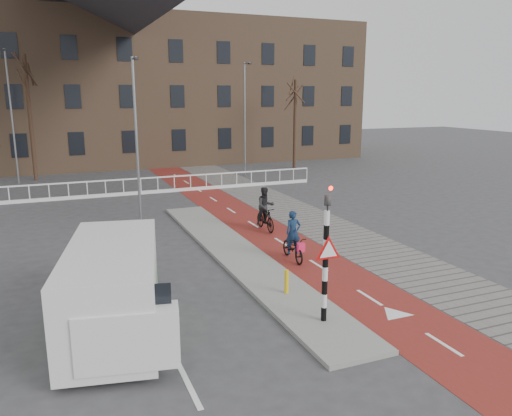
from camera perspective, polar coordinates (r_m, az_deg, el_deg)
name	(u,v)px	position (r m, az deg, el deg)	size (l,w,h in m)	color
ground	(307,293)	(15.09, 5.88, -9.64)	(120.00, 120.00, 0.00)	#38383A
bike_lane	(238,215)	(24.39, -2.07, -0.78)	(2.50, 60.00, 0.01)	maroon
sidewalk	(289,210)	(25.47, 3.85, -0.22)	(3.00, 60.00, 0.01)	slate
curb_island	(238,255)	(18.23, -2.02, -5.36)	(1.80, 16.00, 0.12)	gray
traffic_signal	(326,251)	(12.48, 8.03, -4.85)	(0.80, 0.80, 3.68)	black
bollard	(286,281)	(14.62, 3.51, -8.38)	(0.12, 0.12, 0.69)	#E5BA0C
cyclist_near	(293,244)	(17.70, 4.26, -4.10)	(0.68, 1.71, 1.78)	black
cyclist_far	(265,213)	(21.46, 1.07, -0.52)	(0.81, 1.75, 1.89)	black
van	(113,288)	(12.75, -16.02, -8.80)	(3.01, 5.44, 2.21)	silver
railing	(88,193)	(29.80, -18.70, 1.64)	(28.00, 0.10, 0.99)	silver
townhouse_row	(93,69)	(44.45, -18.17, 14.91)	(46.00, 10.00, 15.90)	#7F6047
tree_mid	(30,119)	(37.08, -24.40, 9.27)	(0.26, 0.26, 8.31)	black
tree_right	(295,125)	(39.53, 4.47, 9.45)	(0.25, 0.25, 6.85)	black
streetlight_near	(137,143)	(22.65, -13.48, 7.20)	(0.12, 0.12, 7.32)	slate
streetlight_left	(12,118)	(36.18, -26.12, 9.23)	(0.12, 0.12, 8.54)	slate
streetlight_right	(245,120)	(36.02, -1.30, 10.02)	(0.12, 0.12, 7.93)	slate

